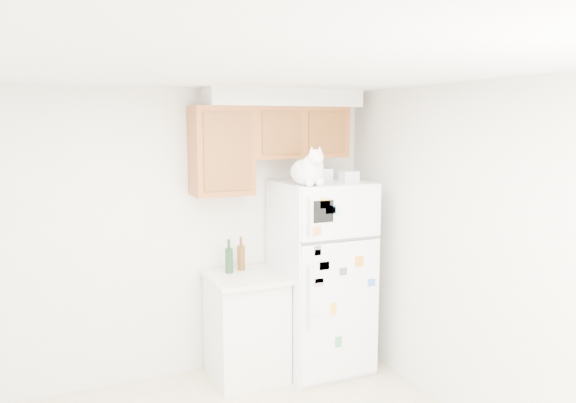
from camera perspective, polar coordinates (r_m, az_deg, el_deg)
room_shell at (r=3.20m, az=-4.72°, el=-1.67°), size 3.84×4.04×2.52m
refrigerator at (r=5.07m, az=3.38°, el=-7.54°), size 0.76×0.78×1.70m
base_counter at (r=5.00m, az=-4.27°, el=-12.48°), size 0.64×0.64×0.92m
cat at (r=4.60m, az=2.17°, el=3.18°), size 0.32×0.47×0.33m
storage_box_back at (r=5.09m, az=3.53°, el=2.81°), size 0.22×0.19×0.10m
storage_box_front at (r=4.94m, az=6.22°, el=2.56°), size 0.16×0.12×0.09m
bottle_green at (r=4.89m, az=-6.02°, el=-5.55°), size 0.07×0.07×0.30m
bottle_amber at (r=4.97m, az=-4.79°, el=-5.28°), size 0.07×0.07×0.30m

